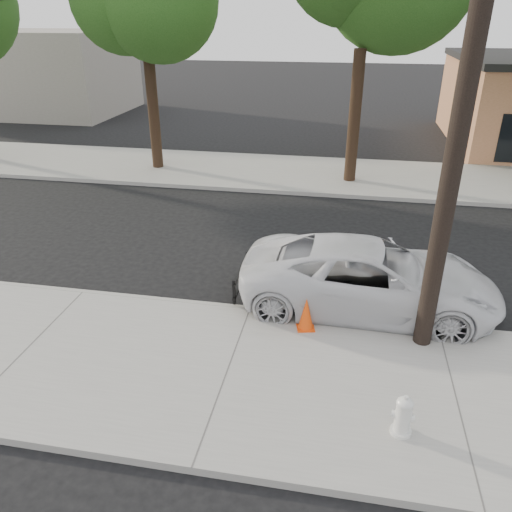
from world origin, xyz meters
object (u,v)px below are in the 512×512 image
(fire_hydrant, at_px, (403,417))
(traffic_cone, at_px, (306,314))
(utility_pole, at_px, (463,106))
(police_cruiser, at_px, (369,277))

(fire_hydrant, distance_m, traffic_cone, 3.12)
(utility_pole, height_order, police_cruiser, utility_pole)
(police_cruiser, distance_m, traffic_cone, 1.84)
(police_cruiser, height_order, fire_hydrant, police_cruiser)
(police_cruiser, distance_m, fire_hydrant, 3.94)
(police_cruiser, bearing_deg, utility_pole, -140.62)
(police_cruiser, height_order, traffic_cone, police_cruiser)
(traffic_cone, bearing_deg, utility_pole, -0.88)
(police_cruiser, relative_size, fire_hydrant, 8.24)
(fire_hydrant, bearing_deg, utility_pole, 85.92)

